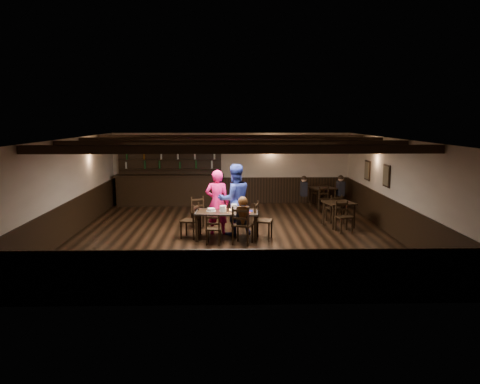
{
  "coord_description": "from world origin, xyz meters",
  "views": [
    {
      "loc": [
        -0.07,
        -12.81,
        3.24
      ],
      "look_at": [
        0.22,
        0.2,
        1.19
      ],
      "focal_mm": 35.0,
      "sensor_mm": 36.0,
      "label": 1
    }
  ],
  "objects_px": {
    "dining_table": "(227,214)",
    "cake": "(211,210)",
    "chair_near_left": "(213,227)",
    "man_blue": "(235,200)",
    "chair_near_right": "(242,222)",
    "woman_pink": "(217,202)",
    "bar_counter": "(170,186)"
  },
  "relations": [
    {
      "from": "chair_near_left",
      "to": "man_blue",
      "type": "relative_size",
      "value": 0.41
    },
    {
      "from": "man_blue",
      "to": "cake",
      "type": "height_order",
      "value": "man_blue"
    },
    {
      "from": "woman_pink",
      "to": "man_blue",
      "type": "relative_size",
      "value": 0.92
    },
    {
      "from": "woman_pink",
      "to": "dining_table",
      "type": "bearing_deg",
      "value": 123.37
    },
    {
      "from": "man_blue",
      "to": "cake",
      "type": "relative_size",
      "value": 7.8
    },
    {
      "from": "dining_table",
      "to": "woman_pink",
      "type": "height_order",
      "value": "woman_pink"
    },
    {
      "from": "bar_counter",
      "to": "dining_table",
      "type": "bearing_deg",
      "value": -66.85
    },
    {
      "from": "chair_near_right",
      "to": "cake",
      "type": "bearing_deg",
      "value": 139.73
    },
    {
      "from": "cake",
      "to": "man_blue",
      "type": "bearing_deg",
      "value": 32.97
    },
    {
      "from": "dining_table",
      "to": "man_blue",
      "type": "distance_m",
      "value": 0.59
    },
    {
      "from": "dining_table",
      "to": "bar_counter",
      "type": "distance_m",
      "value": 5.56
    },
    {
      "from": "chair_near_left",
      "to": "cake",
      "type": "xyz_separation_m",
      "value": [
        -0.07,
        0.67,
        0.31
      ]
    },
    {
      "from": "dining_table",
      "to": "chair_near_right",
      "type": "height_order",
      "value": "chair_near_right"
    },
    {
      "from": "chair_near_left",
      "to": "chair_near_right",
      "type": "xyz_separation_m",
      "value": [
        0.73,
        -0.02,
        0.12
      ]
    },
    {
      "from": "dining_table",
      "to": "chair_near_left",
      "type": "distance_m",
      "value": 0.75
    },
    {
      "from": "dining_table",
      "to": "woman_pink",
      "type": "bearing_deg",
      "value": 117.53
    },
    {
      "from": "bar_counter",
      "to": "woman_pink",
      "type": "bearing_deg",
      "value": -67.37
    },
    {
      "from": "man_blue",
      "to": "bar_counter",
      "type": "relative_size",
      "value": 0.49
    },
    {
      "from": "dining_table",
      "to": "cake",
      "type": "bearing_deg",
      "value": 174.87
    },
    {
      "from": "chair_near_right",
      "to": "man_blue",
      "type": "height_order",
      "value": "man_blue"
    },
    {
      "from": "chair_near_left",
      "to": "chair_near_right",
      "type": "bearing_deg",
      "value": -1.23
    },
    {
      "from": "chair_near_right",
      "to": "woman_pink",
      "type": "bearing_deg",
      "value": 119.21
    },
    {
      "from": "dining_table",
      "to": "man_blue",
      "type": "xyz_separation_m",
      "value": [
        0.21,
        0.45,
        0.32
      ]
    },
    {
      "from": "man_blue",
      "to": "chair_near_left",
      "type": "bearing_deg",
      "value": 44.3
    },
    {
      "from": "dining_table",
      "to": "man_blue",
      "type": "relative_size",
      "value": 0.87
    },
    {
      "from": "chair_near_left",
      "to": "cake",
      "type": "relative_size",
      "value": 3.19
    },
    {
      "from": "chair_near_left",
      "to": "woman_pink",
      "type": "distance_m",
      "value": 1.24
    },
    {
      "from": "woman_pink",
      "to": "man_blue",
      "type": "bearing_deg",
      "value": 177.44
    },
    {
      "from": "chair_near_left",
      "to": "man_blue",
      "type": "height_order",
      "value": "man_blue"
    },
    {
      "from": "dining_table",
      "to": "bar_counter",
      "type": "relative_size",
      "value": 0.43
    },
    {
      "from": "chair_near_right",
      "to": "man_blue",
      "type": "xyz_separation_m",
      "value": [
        -0.17,
        1.1,
        0.4
      ]
    },
    {
      "from": "woman_pink",
      "to": "man_blue",
      "type": "xyz_separation_m",
      "value": [
        0.49,
        -0.07,
        0.08
      ]
    }
  ]
}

